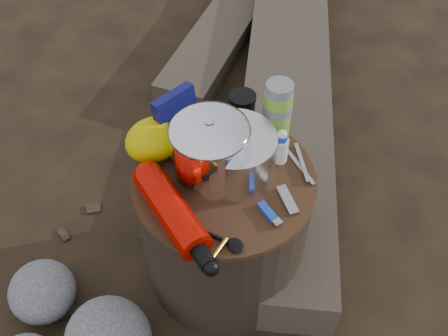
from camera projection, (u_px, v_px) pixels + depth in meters
ground at (224, 265)px, 1.67m from camera, size 60.00×60.00×0.00m
stump at (224, 226)px, 1.50m from camera, size 0.48×0.48×0.44m
log_main at (286, 91)px, 2.11m from camera, size 1.55×1.74×0.17m
log_small at (230, 21)px, 2.50m from camera, size 1.16×0.91×0.10m
foil_windscreen at (234, 155)px, 1.30m from camera, size 0.21×0.21×0.13m
camping_pot at (210, 149)px, 1.27m from camera, size 0.20×0.20×0.20m
fuel_bottle at (172, 211)px, 1.22m from camera, size 0.09×0.33×0.08m
thermos at (277, 113)px, 1.36m from camera, size 0.08×0.08×0.19m
travel_mug at (242, 111)px, 1.43m from camera, size 0.07×0.07×0.11m
stuff_sack at (154, 139)px, 1.36m from camera, size 0.16×0.13×0.11m
food_pouch at (177, 118)px, 1.37m from camera, size 0.13×0.05×0.16m
lighter at (268, 212)px, 1.26m from camera, size 0.02×0.08×0.01m
multitool at (287, 200)px, 1.28m from camera, size 0.05×0.09×0.01m
pot_grabber at (300, 166)px, 1.36m from camera, size 0.07×0.14×0.01m
spork at (210, 234)px, 1.22m from camera, size 0.09×0.14×0.01m
squeeze_bottle at (281, 147)px, 1.34m from camera, size 0.04×0.04×0.10m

